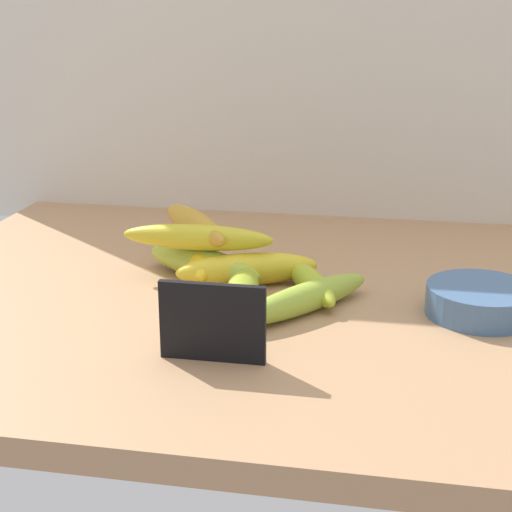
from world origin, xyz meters
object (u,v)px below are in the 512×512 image
Objects in this scene: chalkboard_sign at (213,325)px; banana_3 at (311,282)px; fruit_bowl at (481,301)px; banana_0 at (242,294)px; banana_5 at (203,264)px; banana_7 at (195,225)px; banana_6 at (198,237)px; banana_1 at (247,269)px; banana_2 at (203,255)px; banana_4 at (307,298)px.

chalkboard_sign is 21.91cm from banana_3.
banana_0 is at bearing -173.07° from fruit_bowl.
banana_7 is at bearing 116.36° from banana_5.
banana_6 is at bearing -131.81° from banana_5.
banana_1 is at bearing 96.50° from banana_0.
banana_1 is 1.00× the size of banana_7.
banana_6 is at bearing 130.35° from banana_0.
banana_6 reaches higher than banana_2.
banana_0 is 9.88cm from banana_3.
banana_1 is at bearing 166.95° from banana_3.
chalkboard_sign reaches higher than banana_7.
banana_2 and banana_5 have the same top height.
chalkboard_sign is 0.86× the size of fruit_bowl.
banana_0 reaches higher than fruit_bowl.
banana_5 is at bearing -74.78° from banana_2.
fruit_bowl is 20.29cm from banana_4.
banana_6 reaches higher than fruit_bowl.
chalkboard_sign is 33.06cm from fruit_bowl.
banana_1 reaches higher than banana_3.
fruit_bowl is 0.61× the size of banana_4.
banana_3 is 19.04cm from banana_7.
banana_2 is (-7.97, 27.06, -1.75)cm from chalkboard_sign.
banana_2 is (-7.17, 4.69, -0.03)cm from banana_1.
chalkboard_sign is at bearing -71.79° from banana_7.
banana_2 reaches higher than banana_0.
banana_7 is at bearing 146.15° from banana_1.
banana_0 is 0.83× the size of banana_2.
banana_0 is 12.48cm from banana_6.
banana_7 is (-37.26, 10.63, 4.32)cm from fruit_bowl.
banana_7 reaches higher than banana_1.
fruit_bowl is at bearing -15.04° from banana_2.
chalkboard_sign reaches higher than banana_0.
fruit_bowl is (28.05, 17.39, -2.07)cm from chalkboard_sign.
banana_0 is at bearing -49.65° from banana_6.
banana_5 is at bearing 168.96° from banana_1.
banana_4 is 22.28cm from banana_7.
chalkboard_sign is 24.31cm from banana_6.
banana_5 is at bearing 48.19° from banana_6.
banana_1 is at bearing 92.04° from chalkboard_sign.
banana_1 and banana_5 have the same top height.
banana_6 reaches higher than banana_3.
chalkboard_sign is 0.59× the size of banana_1.
banana_3 is (8.45, -1.96, -0.52)cm from banana_1.
banana_1 is 0.90× the size of banana_4.
banana_1 is at bearing -5.60° from banana_6.
banana_6 is at bearing -83.63° from banana_2.
chalkboard_sign is 29.58cm from banana_7.
banana_6 is (-35.56, 5.64, 4.11)cm from fruit_bowl.
chalkboard_sign reaches higher than banana_1.
banana_7 is (-1.70, 4.99, 0.21)cm from banana_6.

